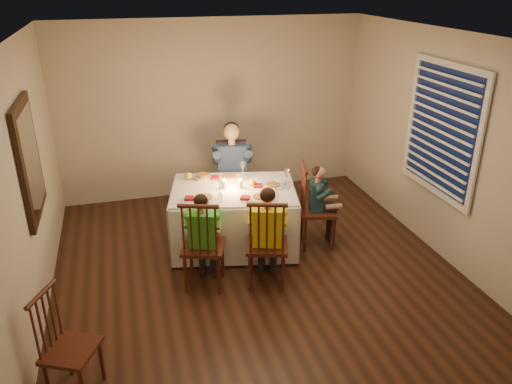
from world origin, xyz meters
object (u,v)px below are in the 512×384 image
object	(u,v)px
adult	(233,215)
chair_adult	(233,215)
child_yellow	(267,282)
serving_bowl	(203,177)
child_green	(205,284)
dining_table	(234,205)
chair_end	(316,244)
chair_near_left	(205,284)
child_teal	(316,244)
chair_near_right	(267,282)

from	to	relation	value
adult	chair_adult	bearing A→B (deg)	0.00
child_yellow	serving_bowl	world-z (taller)	serving_bowl
child_green	child_yellow	bearing A→B (deg)	-173.94
child_green	serving_bowl	world-z (taller)	serving_bowl
child_green	dining_table	bearing A→B (deg)	-105.03
chair_end	child_green	bearing A→B (deg)	122.34
chair_adult	serving_bowl	distance (m)	1.04
chair_end	child_green	distance (m)	1.60
chair_near_left	chair_end	xyz separation A→B (m)	(1.51, 0.51, 0.00)
child_teal	serving_bowl	xyz separation A→B (m)	(-1.31, 0.63, 0.81)
child_green	chair_end	bearing A→B (deg)	-142.46
dining_table	child_yellow	bearing A→B (deg)	-68.03
child_yellow	child_teal	bearing A→B (deg)	-124.15
chair_near_right	child_teal	xyz separation A→B (m)	(0.85, 0.66, 0.00)
adult	serving_bowl	distance (m)	1.04
dining_table	child_teal	bearing A→B (deg)	-1.47
chair_near_right	adult	bearing A→B (deg)	-72.72
chair_near_left	dining_table	bearing A→B (deg)	-105.03
dining_table	chair_near_left	size ratio (longest dim) A/B	1.59
chair_end	child_teal	size ratio (longest dim) A/B	1.02
child_yellow	serving_bowl	size ratio (longest dim) A/B	5.71
chair_end	child_yellow	size ratio (longest dim) A/B	0.92
chair_near_right	chair_end	world-z (taller)	same
chair_adult	child_green	xyz separation A→B (m)	(-0.69, -1.58, 0.00)
chair_near_left	chair_end	distance (m)	1.60
adult	child_yellow	world-z (taller)	adult
chair_adult	chair_end	world-z (taller)	same
child_green	serving_bowl	bearing A→B (deg)	-81.14
chair_end	child_teal	xyz separation A→B (m)	(0.00, 0.00, 0.00)
dining_table	adult	xyz separation A→B (m)	(0.18, 0.83, -0.56)
chair_adult	serving_bowl	size ratio (longest dim) A/B	5.25
chair_adult	child_teal	xyz separation A→B (m)	(0.83, -1.08, 0.00)
chair_end	chair_near_right	bearing A→B (deg)	141.63
chair_near_left	chair_end	size ratio (longest dim) A/B	1.00
child_yellow	serving_bowl	distance (m)	1.59
dining_table	chair_end	distance (m)	1.17
child_yellow	serving_bowl	xyz separation A→B (m)	(-0.46, 1.29, 0.81)
chair_near_left	child_teal	distance (m)	1.60
chair_end	child_yellow	xyz separation A→B (m)	(-0.85, -0.66, 0.00)
chair_near_right	child_teal	bearing A→B (deg)	-124.15
child_yellow	dining_table	bearing A→B (deg)	-62.31
chair_near_left	adult	world-z (taller)	adult
chair_near_left	adult	xyz separation A→B (m)	(0.69, 1.58, 0.00)
adult	serving_bowl	xyz separation A→B (m)	(-0.48, -0.45, 0.81)
dining_table	child_green	bearing A→B (deg)	-111.74
chair_near_right	dining_table	bearing A→B (deg)	-62.31
chair_end	chair_near_left	bearing A→B (deg)	122.34
chair_near_right	child_green	size ratio (longest dim) A/B	0.97
dining_table	serving_bowl	distance (m)	0.55
chair_near_right	child_yellow	distance (m)	0.00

